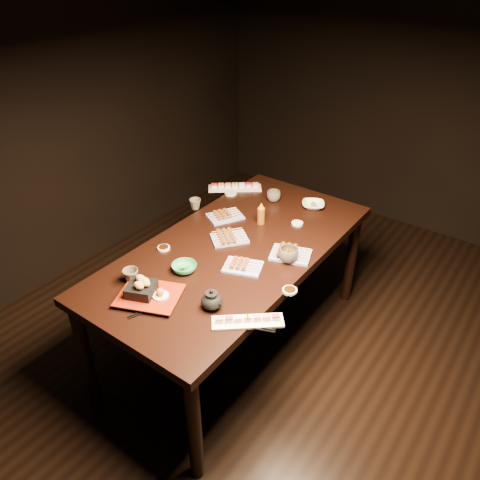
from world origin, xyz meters
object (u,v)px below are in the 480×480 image
Objects in this scene: teacup_near_left at (131,276)px; teacup_far_right at (274,196)px; dining_table at (235,297)px; sushi_platter_near at (248,319)px; yakitori_plate_left at (225,214)px; tempura_tray at (149,290)px; teacup_far_left at (195,204)px; yakitori_plate_right at (243,264)px; teapot at (212,299)px; condiment_bottle at (261,213)px; edamame_bowl_cream at (313,205)px; yakitori_plate_center at (229,236)px; teacup_mid_right at (288,255)px; edamame_bowl_green at (184,268)px; sushi_platter_far at (235,186)px.

teacup_near_left reaches higher than teacup_far_right.
sushi_platter_near is (0.43, -0.47, 0.40)m from dining_table.
sushi_platter_near is 3.61× the size of teacup_far_right.
tempura_tray is at bearing -138.57° from yakitori_plate_left.
teacup_far_left is at bearing 107.26° from teacup_near_left.
tempura_tray reaches higher than yakitori_plate_right.
sushi_platter_near is at bearing -37.02° from teacup_far_left.
teapot is at bearing -72.20° from teacup_far_right.
tempura_tray is at bearing -92.19° from condiment_bottle.
edamame_bowl_cream is 1.18× the size of teapot.
teacup_far_right is 0.74× the size of teapot.
yakitori_plate_left is at bearing 116.87° from yakitori_plate_right.
sushi_platter_near is 1.11× the size of tempura_tray.
yakitori_plate_center is at bearing 93.89° from sushi_platter_near.
teacup_far_left is 0.53m from teacup_far_right.
teacup_far_left is at bearing 130.53° from yakitori_plate_right.
sushi_platter_near is 3.12× the size of teacup_mid_right.
teacup_near_left reaches higher than yakitori_plate_center.
teacup_near_left is (-0.37, -1.26, 0.02)m from edamame_bowl_cream.
condiment_bottle reaches higher than tempura_tray.
dining_table is 0.53m from yakitori_plate_left.
yakitori_plate_left is at bearing 106.75° from edamame_bowl_green.
teacup_far_left reaches higher than yakitori_plate_right.
yakitori_plate_center is 1.42× the size of edamame_bowl_cream.
teacup_far_left is (-0.40, 0.56, 0.01)m from edamame_bowl_green.
teacup_mid_right is at bearing -49.18° from yakitori_plate_center.
yakitori_plate_right is (0.16, -0.14, 0.40)m from dining_table.
dining_table is at bearing -101.32° from edamame_bowl_cream.
tempura_tray is 2.42× the size of teapot.
sushi_platter_near is 0.89× the size of sushi_platter_far.
dining_table is 8.72× the size of yakitori_plate_center.
dining_table is 13.47× the size of edamame_bowl_green.
tempura_tray is at bearing -86.82° from edamame_bowl_green.
yakitori_plate_left is 2.60× the size of teacup_near_left.
teacup_near_left is at bearing -124.07° from edamame_bowl_green.
teacup_near_left reaches higher than teacup_far_left.
teacup_far_left is 0.46m from condiment_bottle.
tempura_tray is 3.98× the size of teacup_far_left.
yakitori_plate_right is at bearing 41.05° from edamame_bowl_green.
sushi_platter_near is 0.43m from yakitori_plate_right.
edamame_bowl_green is (-0.08, -0.35, 0.40)m from dining_table.
sushi_platter_far is at bearing 145.38° from condiment_bottle.
yakitori_plate_center is (-0.07, 0.04, 0.40)m from dining_table.
sushi_platter_near is 2.68× the size of teapot.
yakitori_plate_center is 0.56m from teacup_far_right.
condiment_bottle is at bearing -43.12° from yakitori_plate_left.
sushi_platter_far is at bearing 111.21° from edamame_bowl_green.
tempura_tray is (-0.06, -0.62, 0.43)m from dining_table.
dining_table is 0.75m from teacup_near_left.
teapot is (0.29, 0.13, -0.00)m from tempura_tray.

